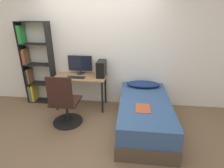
# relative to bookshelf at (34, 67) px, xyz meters

# --- Properties ---
(ground_plane) EXTENTS (14.00, 14.00, 0.00)m
(ground_plane) POSITION_rel_bookshelf_xyz_m (1.53, -1.18, -0.86)
(ground_plane) COLOR brown
(wall_back) EXTENTS (8.00, 0.05, 2.50)m
(wall_back) POSITION_rel_bookshelf_xyz_m (1.53, 0.16, 0.39)
(wall_back) COLOR silver
(wall_back) RESTS_ON ground_plane
(desk) EXTENTS (1.14, 0.57, 0.74)m
(desk) POSITION_rel_bookshelf_xyz_m (1.14, -0.14, -0.24)
(desk) COLOR #997047
(desk) RESTS_ON ground_plane
(bookshelf) EXTENTS (0.68, 0.28, 1.88)m
(bookshelf) POSITION_rel_bookshelf_xyz_m (0.00, 0.00, 0.00)
(bookshelf) COLOR black
(bookshelf) RESTS_ON ground_plane
(office_chair) EXTENTS (0.58, 0.58, 1.03)m
(office_chair) POSITION_rel_bookshelf_xyz_m (1.03, -0.89, -0.47)
(office_chair) COLOR black
(office_chair) RESTS_ON ground_plane
(bed) EXTENTS (0.93, 1.88, 0.55)m
(bed) POSITION_rel_bookshelf_xyz_m (2.52, -0.80, -0.59)
(bed) COLOR #4C3D2D
(bed) RESTS_ON ground_plane
(pillow) EXTENTS (0.71, 0.36, 0.11)m
(pillow) POSITION_rel_bookshelf_xyz_m (2.52, -0.12, -0.26)
(pillow) COLOR navy
(pillow) RESTS_ON bed
(magazine) EXTENTS (0.24, 0.32, 0.01)m
(magazine) POSITION_rel_bookshelf_xyz_m (2.46, -1.10, -0.31)
(magazine) COLOR #B24C2D
(magazine) RESTS_ON bed
(monitor) EXTENTS (0.55, 0.18, 0.42)m
(monitor) POSITION_rel_bookshelf_xyz_m (1.09, 0.04, 0.10)
(monitor) COLOR black
(monitor) RESTS_ON desk
(keyboard) EXTENTS (0.38, 0.12, 0.02)m
(keyboard) POSITION_rel_bookshelf_xyz_m (1.07, -0.26, -0.11)
(keyboard) COLOR black
(keyboard) RESTS_ON desk
(pc_tower) EXTENTS (0.17, 0.39, 0.34)m
(pc_tower) POSITION_rel_bookshelf_xyz_m (1.60, -0.07, 0.05)
(pc_tower) COLOR black
(pc_tower) RESTS_ON desk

